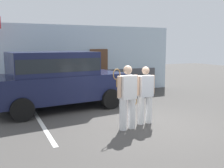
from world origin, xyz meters
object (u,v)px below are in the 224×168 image
(parked_suv, at_px, (57,77))
(potted_plant_by_porch, at_px, (143,83))
(tennis_player_man, at_px, (127,96))
(tennis_player_woman, at_px, (145,95))

(parked_suv, xyz_separation_m, potted_plant_by_porch, (4.37, 1.31, -0.65))
(tennis_player_man, distance_m, potted_plant_by_porch, 5.42)
(parked_suv, bearing_deg, tennis_player_woman, -62.32)
(parked_suv, relative_size, tennis_player_woman, 2.86)
(potted_plant_by_porch, bearing_deg, tennis_player_man, -125.68)
(tennis_player_woman, xyz_separation_m, potted_plant_by_porch, (2.44, 4.14, -0.37))
(tennis_player_man, distance_m, tennis_player_woman, 0.75)
(parked_suv, bearing_deg, potted_plant_by_porch, 10.13)
(parked_suv, height_order, tennis_player_man, parked_suv)
(tennis_player_woman, distance_m, potted_plant_by_porch, 4.82)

